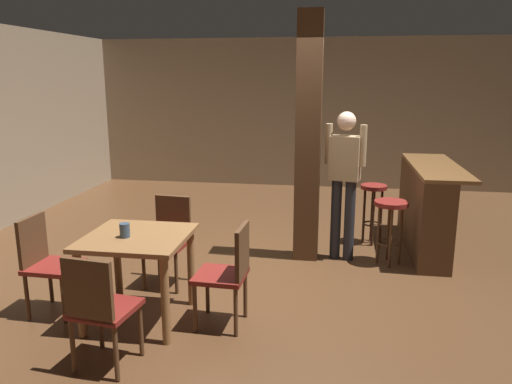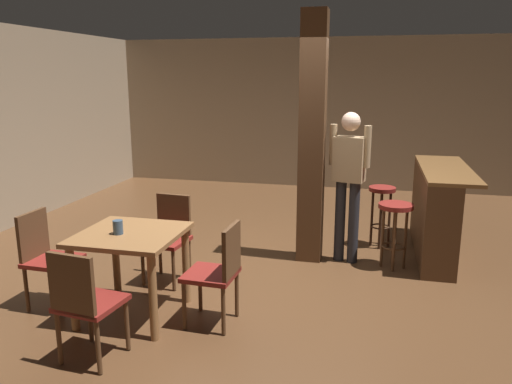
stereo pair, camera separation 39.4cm
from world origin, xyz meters
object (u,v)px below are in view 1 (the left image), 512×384
object	(u,v)px
chair_north	(169,236)
napkin_cup	(125,230)
bar_stool_mid	(373,200)
chair_west	(46,260)
standing_person	(344,175)
dining_table	(138,252)
chair_south	(99,306)
chair_east	(229,270)
bar_stool_near	(391,216)
bar_counter	(424,206)

from	to	relation	value
chair_north	napkin_cup	size ratio (longest dim) A/B	7.34
bar_stool_mid	chair_west	bearing A→B (deg)	-141.08
napkin_cup	bar_stool_mid	size ratio (longest dim) A/B	0.16
chair_north	standing_person	distance (m)	2.08
dining_table	napkin_cup	distance (m)	0.23
chair_south	chair_east	bearing A→B (deg)	46.08
dining_table	chair_east	world-z (taller)	chair_east
chair_south	bar_stool_near	xyz separation A→B (m)	(2.27, 2.51, 0.06)
bar_counter	chair_south	bearing A→B (deg)	-131.23
bar_counter	chair_east	bearing A→B (deg)	-130.24
chair_south	chair_west	bearing A→B (deg)	138.54
dining_table	bar_stool_near	distance (m)	2.87
chair_south	chair_north	xyz separation A→B (m)	(-0.02, 1.62, 0.00)
chair_north	chair_south	bearing A→B (deg)	-89.12
napkin_cup	bar_stool_mid	bearing A→B (deg)	48.27
chair_north	napkin_cup	distance (m)	0.96
bar_stool_near	bar_stool_mid	world-z (taller)	bar_stool_mid
bar_stool_near	standing_person	bearing A→B (deg)	170.96
chair_east	bar_stool_near	distance (m)	2.27
dining_table	bar_stool_near	bearing A→B (deg)	36.93
standing_person	bar_stool_near	size ratio (longest dim) A/B	2.33
chair_east	bar_stool_mid	distance (m)	2.77
dining_table	chair_north	bearing A→B (deg)	90.10
chair_south	bar_stool_mid	bearing A→B (deg)	56.52
chair_north	chair_west	xyz separation A→B (m)	(-0.86, -0.84, 0.00)
chair_west	bar_stool_near	distance (m)	3.60
chair_east	bar_counter	distance (m)	3.04
chair_east	bar_stool_mid	bearing A→B (deg)	60.72
chair_south	chair_north	world-z (taller)	same
chair_north	bar_stool_near	world-z (taller)	chair_north
napkin_cup	standing_person	bearing A→B (deg)	45.56
standing_person	chair_north	bearing A→B (deg)	-151.06
chair_south	bar_stool_near	distance (m)	3.39
chair_south	standing_person	size ratio (longest dim) A/B	0.52
dining_table	chair_south	size ratio (longest dim) A/B	0.97
dining_table	chair_west	size ratio (longest dim) A/B	0.97
chair_north	standing_person	xyz separation A→B (m)	(1.77, 0.98, 0.50)
napkin_cup	standing_person	size ratio (longest dim) A/B	0.07
napkin_cup	bar_stool_near	distance (m)	2.98
bar_counter	standing_person	bearing A→B (deg)	-152.13
chair_north	standing_person	size ratio (longest dim) A/B	0.52
chair_west	napkin_cup	world-z (taller)	napkin_cup
dining_table	bar_counter	size ratio (longest dim) A/B	0.47
chair_south	bar_stool_mid	xyz separation A→B (m)	(2.13, 3.22, 0.06)
bar_stool_near	bar_stool_mid	bearing A→B (deg)	101.38
chair_west	napkin_cup	distance (m)	0.86
dining_table	napkin_cup	bearing A→B (deg)	-137.85
chair_south	bar_counter	world-z (taller)	bar_counter
chair_south	chair_north	distance (m)	1.62
chair_west	chair_north	bearing A→B (deg)	44.15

